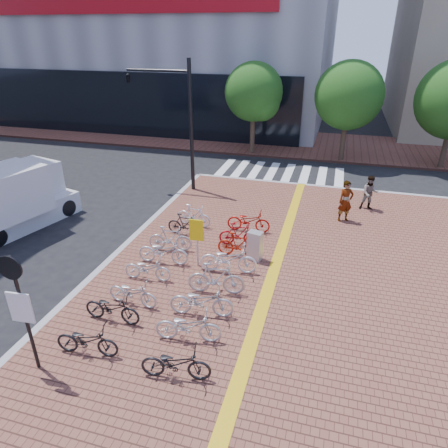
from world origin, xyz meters
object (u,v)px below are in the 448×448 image
(bike_9, at_px, (188,326))
(bike_11, at_px, (216,278))
(bike_7, at_px, (194,215))
(bike_15, at_px, (249,221))
(utility_box, at_px, (255,246))
(bike_0, at_px, (87,340))
(bike_2, at_px, (133,293))
(bike_6, at_px, (185,224))
(bike_8, at_px, (176,363))
(notice_sign, at_px, (20,301))
(bike_1, at_px, (112,308))
(pedestrian_a, at_px, (346,201))
(bike_12, at_px, (228,259))
(yellow_sign, at_px, (197,234))
(bike_3, at_px, (147,268))
(bike_4, at_px, (163,251))
(bike_5, at_px, (170,239))
(bike_10, at_px, (202,301))
(traffic_light_pole, at_px, (162,101))
(pedestrian_b, at_px, (370,193))
(bike_14, at_px, (239,234))
(box_truck, at_px, (15,198))
(bike_13, at_px, (238,245))

(bike_9, relative_size, bike_11, 0.99)
(bike_7, bearing_deg, bike_15, -77.90)
(bike_11, distance_m, utility_box, 2.54)
(bike_0, bearing_deg, bike_2, -10.21)
(bike_6, distance_m, bike_8, 7.61)
(bike_11, relative_size, bike_15, 1.02)
(notice_sign, bearing_deg, bike_11, 51.51)
(bike_1, xyz_separation_m, bike_2, (0.20, 0.87, -0.02))
(bike_0, relative_size, bike_7, 1.06)
(bike_11, bearing_deg, pedestrian_a, -38.64)
(bike_6, height_order, utility_box, utility_box)
(bike_12, relative_size, bike_15, 1.10)
(utility_box, bearing_deg, bike_8, -96.33)
(yellow_sign, bearing_deg, bike_3, -135.91)
(bike_4, height_order, bike_9, bike_4)
(bike_5, bearing_deg, bike_10, -153.31)
(bike_4, height_order, bike_12, bike_12)
(bike_8, bearing_deg, traffic_light_pole, 14.38)
(bike_1, bearing_deg, utility_box, -35.35)
(bike_2, distance_m, pedestrian_b, 12.09)
(bike_3, height_order, yellow_sign, yellow_sign)
(bike_14, height_order, pedestrian_b, pedestrian_b)
(bike_9, xyz_separation_m, traffic_light_pole, (-5.34, 10.99, 4.02))
(bike_1, bearing_deg, bike_12, -36.22)
(bike_12, height_order, pedestrian_a, pedestrian_a)
(bike_2, distance_m, traffic_light_pole, 11.21)
(bike_9, relative_size, notice_sign, 0.56)
(bike_2, xyz_separation_m, bike_8, (2.37, -2.34, 0.02))
(bike_5, bearing_deg, box_truck, 77.36)
(bike_5, height_order, traffic_light_pole, traffic_light_pole)
(bike_4, relative_size, bike_11, 1.01)
(bike_8, height_order, pedestrian_b, pedestrian_b)
(bike_1, relative_size, notice_sign, 0.53)
(bike_4, bearing_deg, bike_5, 2.85)
(bike_7, distance_m, pedestrian_b, 8.31)
(bike_11, height_order, bike_14, bike_11)
(bike_1, relative_size, traffic_light_pole, 0.27)
(bike_11, height_order, notice_sign, notice_sign)
(bike_12, distance_m, bike_14, 2.02)
(bike_13, bearing_deg, bike_15, 2.72)
(bike_2, xyz_separation_m, box_truck, (-7.55, 3.93, 0.74))
(bike_4, relative_size, bike_14, 1.20)
(bike_2, relative_size, bike_7, 1.03)
(bike_14, bearing_deg, traffic_light_pole, 34.31)
(pedestrian_a, bearing_deg, bike_11, -148.22)
(pedestrian_a, height_order, yellow_sign, pedestrian_a)
(bike_10, bearing_deg, bike_7, 12.93)
(pedestrian_a, bearing_deg, bike_12, -153.53)
(bike_9, relative_size, traffic_light_pole, 0.28)
(bike_9, height_order, pedestrian_a, pedestrian_a)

